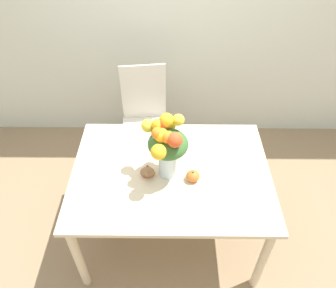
{
  "coord_description": "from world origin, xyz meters",
  "views": [
    {
      "loc": [
        -0.01,
        -1.5,
        2.42
      ],
      "look_at": [
        -0.02,
        -0.01,
        1.02
      ],
      "focal_mm": 35.0,
      "sensor_mm": 36.0,
      "label": 1
    }
  ],
  "objects_px": {
    "pumpkin": "(193,176)",
    "turkey_figurine": "(147,170)",
    "dining_chair_near_window": "(146,120)",
    "flower_vase": "(167,145)"
  },
  "relations": [
    {
      "from": "pumpkin",
      "to": "turkey_figurine",
      "type": "height_order",
      "value": "pumpkin"
    },
    {
      "from": "pumpkin",
      "to": "turkey_figurine",
      "type": "relative_size",
      "value": 0.7
    },
    {
      "from": "pumpkin",
      "to": "dining_chair_near_window",
      "type": "height_order",
      "value": "dining_chair_near_window"
    },
    {
      "from": "turkey_figurine",
      "to": "dining_chair_near_window",
      "type": "height_order",
      "value": "dining_chair_near_window"
    },
    {
      "from": "pumpkin",
      "to": "turkey_figurine",
      "type": "xyz_separation_m",
      "value": [
        -0.3,
        0.05,
        0.0
      ]
    },
    {
      "from": "flower_vase",
      "to": "dining_chair_near_window",
      "type": "relative_size",
      "value": 0.44
    },
    {
      "from": "turkey_figurine",
      "to": "dining_chair_near_window",
      "type": "distance_m",
      "value": 0.9
    },
    {
      "from": "turkey_figurine",
      "to": "flower_vase",
      "type": "bearing_deg",
      "value": 5.71
    },
    {
      "from": "flower_vase",
      "to": "dining_chair_near_window",
      "type": "bearing_deg",
      "value": 103.59
    },
    {
      "from": "flower_vase",
      "to": "turkey_figurine",
      "type": "bearing_deg",
      "value": -174.29
    }
  ]
}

